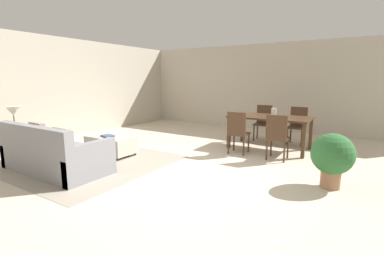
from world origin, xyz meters
The scene contains 16 objects.
ground_plane centered at (0.00, 0.00, 0.00)m, with size 10.80×10.80×0.00m, color beige.
wall_back centered at (0.00, 5.00, 1.35)m, with size 9.00×0.12×2.70m, color #BCB2A0.
wall_left centered at (-4.50, 0.50, 1.35)m, with size 0.12×11.00×2.70m, color #BCB2A0.
area_rug centered at (-2.04, -0.43, 0.00)m, with size 3.00×2.80×0.01m, color gray.
couch centered at (-2.04, -1.09, 0.29)m, with size 2.00×0.93×0.86m.
ottoman_table centered at (-2.03, 0.18, 0.23)m, with size 1.04×0.56×0.40m.
side_table centered at (-3.34, -1.07, 0.43)m, with size 0.40×0.40×0.55m.
table_lamp centered at (-3.34, -1.07, 0.96)m, with size 0.26×0.26×0.53m.
dining_table centered at (0.67, 2.52, 0.67)m, with size 1.78×0.95×0.76m.
dining_chair_near_left centered at (0.23, 1.68, 0.52)m, with size 0.42×0.42×0.92m.
dining_chair_near_right centered at (1.08, 1.66, 0.52)m, with size 0.42×0.42×0.92m.
dining_chair_far_left centered at (0.24, 3.38, 0.52)m, with size 0.43×0.43×0.92m.
dining_chair_far_right centered at (1.11, 3.37, 0.52)m, with size 0.41×0.41×0.92m.
vase_centerpiece centered at (0.76, 2.48, 0.86)m, with size 0.11×0.11×0.20m, color silver.
book_on_ottoman centered at (-2.05, 0.12, 0.42)m, with size 0.26×0.20×0.03m, color #3F4C72.
potted_plant centered at (2.16, 0.67, 0.49)m, with size 0.61×0.61×0.82m.
Camera 1 is at (2.51, -3.74, 1.60)m, focal length 25.81 mm.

